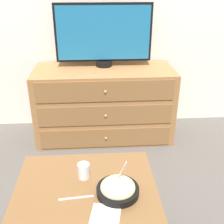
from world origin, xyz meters
The scene contains 8 objects.
ground_plane centered at (0.00, 0.00, 0.00)m, with size 12.00×12.00×0.00m, color #56514C.
dresser centered at (-0.13, -0.30, 0.34)m, with size 1.29×0.55×0.69m.
tv centered at (-0.13, -0.20, 0.98)m, with size 0.87×0.15×0.56m.
coffee_table centered at (-0.29, -1.59, 0.37)m, with size 0.76×0.63×0.43m.
takeout_bowl centered at (-0.12, -1.65, 0.47)m, with size 0.22×0.22×0.19m.
drink_cup centered at (-0.30, -1.50, 0.47)m, with size 0.07×0.07×0.09m.
napkin centered at (-0.19, -1.79, 0.44)m, with size 0.16×0.16×0.00m.
knife centered at (-0.34, -1.67, 0.44)m, with size 0.18×0.03×0.01m.
Camera 1 is at (-0.23, -2.77, 1.45)m, focal length 45.00 mm.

